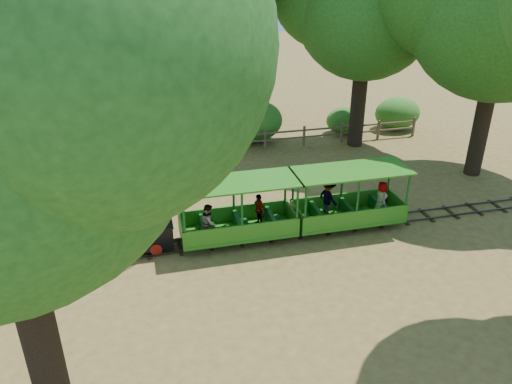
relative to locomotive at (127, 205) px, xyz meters
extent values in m
plane|color=olive|center=(5.49, -0.08, -1.72)|extent=(90.00, 90.00, 0.00)
cube|color=#3F3D3A|center=(5.49, -0.38, -1.65)|extent=(22.00, 0.05, 0.05)
cube|color=#3F3D3A|center=(5.49, 0.22, -1.65)|extent=(22.00, 0.05, 0.05)
cube|color=#382314|center=(5.49, -0.08, -1.70)|extent=(0.12, 1.00, 0.05)
cube|color=#382314|center=(0.49, -0.08, -1.70)|extent=(0.12, 1.00, 0.05)
cube|color=#382314|center=(10.49, -0.08, -1.70)|extent=(0.12, 1.00, 0.05)
cube|color=black|center=(0.16, -0.08, -1.44)|extent=(2.28, 0.73, 0.19)
cylinder|color=black|center=(-0.21, -0.08, -1.05)|extent=(1.45, 0.58, 0.58)
cylinder|color=black|center=(-0.78, -0.08, -0.53)|extent=(0.17, 0.17, 0.46)
sphere|color=#C18B2E|center=(-0.16, -0.08, -0.74)|extent=(0.27, 0.27, 0.27)
cylinder|color=#C18B2E|center=(-0.41, -0.08, -0.72)|extent=(0.10, 0.10, 0.10)
cube|color=black|center=(0.83, -0.08, -1.06)|extent=(0.93, 0.73, 0.57)
cube|color=black|center=(0.83, -0.08, -0.75)|extent=(0.98, 0.79, 0.04)
cone|color=black|center=(-1.09, -0.08, -1.46)|extent=(0.47, 0.66, 0.66)
cylinder|color=#C18B2E|center=(-0.96, -0.08, -0.95)|extent=(0.10, 0.15, 0.15)
cylinder|color=maroon|center=(-0.62, -0.45, -1.44)|extent=(0.37, 0.06, 0.37)
cylinder|color=maroon|center=(-0.62, 0.29, -1.44)|extent=(0.37, 0.06, 0.37)
cylinder|color=maroon|center=(0.05, -0.45, -1.44)|extent=(0.37, 0.06, 0.37)
cylinder|color=maroon|center=(0.05, 0.29, -1.44)|extent=(0.37, 0.06, 0.37)
cylinder|color=maroon|center=(0.73, -0.45, -1.44)|extent=(0.37, 0.06, 0.37)
cylinder|color=maroon|center=(0.73, 0.29, -1.44)|extent=(0.37, 0.06, 0.37)
sphere|color=white|center=(-0.67, -0.03, 0.06)|extent=(0.93, 0.93, 0.93)
sphere|color=white|center=(-0.26, 0.02, 0.42)|extent=(1.24, 1.24, 1.24)
sphere|color=white|center=(0.47, 0.07, 0.73)|extent=(1.04, 1.04, 1.04)
imported|color=silver|center=(0.80, 0.05, 0.21)|extent=(0.63, 0.79, 1.89)
cube|color=#2E7D1B|center=(3.45, -0.08, -1.38)|extent=(3.80, 1.45, 0.11)
cube|color=#125219|center=(3.45, -0.08, -1.51)|extent=(3.42, 0.56, 0.16)
cube|color=#2E7D1B|center=(3.45, -0.76, -1.04)|extent=(3.80, 0.07, 0.56)
cube|color=#2E7D1B|center=(3.45, 0.60, -1.04)|extent=(3.80, 0.07, 0.56)
cube|color=#2E7D1B|center=(3.45, -0.08, 0.41)|extent=(3.97, 1.62, 0.06)
cylinder|color=#125219|center=(1.64, -0.74, -0.48)|extent=(0.08, 0.08, 1.79)
cylinder|color=#125219|center=(1.64, 0.58, -0.48)|extent=(0.08, 0.08, 1.79)
cylinder|color=#125219|center=(5.26, -0.74, -0.48)|extent=(0.08, 0.08, 1.79)
cylinder|color=#125219|center=(5.26, 0.58, -0.48)|extent=(0.08, 0.08, 1.79)
cube|color=#125219|center=(2.31, -0.08, -1.10)|extent=(0.13, 1.23, 0.45)
cube|color=#125219|center=(3.45, -0.08, -1.10)|extent=(0.13, 1.23, 0.45)
cube|color=#125219|center=(4.59, -0.08, -1.10)|extent=(0.13, 1.23, 0.45)
cylinder|color=black|center=(2.23, -0.46, -1.47)|extent=(0.31, 0.07, 0.31)
cylinder|color=black|center=(2.23, 0.30, -1.47)|extent=(0.31, 0.07, 0.31)
cylinder|color=black|center=(4.66, -0.46, -1.47)|extent=(0.31, 0.07, 0.31)
cylinder|color=black|center=(4.66, 0.30, -1.47)|extent=(0.31, 0.07, 0.31)
imported|color=gray|center=(2.44, -0.43, -0.70)|extent=(0.60, 0.70, 1.25)
imported|color=gray|center=(4.20, 0.13, -0.75)|extent=(0.43, 0.71, 1.13)
cube|color=#2E7D1B|center=(7.34, -0.08, -1.38)|extent=(3.80, 1.45, 0.11)
cube|color=#125219|center=(7.34, -0.08, -1.51)|extent=(3.42, 0.56, 0.16)
cube|color=#2E7D1B|center=(7.34, -0.76, -1.04)|extent=(3.80, 0.07, 0.56)
cube|color=#2E7D1B|center=(7.34, 0.60, -1.04)|extent=(3.80, 0.07, 0.56)
cube|color=#2E7D1B|center=(7.34, -0.08, 0.41)|extent=(3.97, 1.62, 0.06)
cylinder|color=#125219|center=(5.53, -0.74, -0.48)|extent=(0.08, 0.08, 1.79)
cylinder|color=#125219|center=(5.53, 0.58, -0.48)|extent=(0.08, 0.08, 1.79)
cylinder|color=#125219|center=(9.15, -0.74, -0.48)|extent=(0.08, 0.08, 1.79)
cylinder|color=#125219|center=(9.15, 0.58, -0.48)|extent=(0.08, 0.08, 1.79)
cube|color=#125219|center=(6.20, -0.08, -1.10)|extent=(0.13, 1.23, 0.45)
cube|color=#125219|center=(7.34, -0.08, -1.10)|extent=(0.13, 1.23, 0.45)
cube|color=#125219|center=(8.48, -0.08, -1.10)|extent=(0.13, 1.23, 0.45)
cylinder|color=black|center=(6.13, -0.46, -1.47)|extent=(0.31, 0.07, 0.31)
cylinder|color=black|center=(6.13, 0.30, -1.47)|extent=(0.31, 0.07, 0.31)
cylinder|color=black|center=(8.56, -0.46, -1.47)|extent=(0.31, 0.07, 0.31)
cylinder|color=black|center=(8.56, 0.30, -1.47)|extent=(0.31, 0.07, 0.31)
imported|color=gray|center=(6.71, 0.23, -0.66)|extent=(0.77, 0.98, 1.33)
imported|color=gray|center=(8.48, -0.23, -0.69)|extent=(0.45, 0.65, 1.26)
cylinder|color=#2D2116|center=(-3.01, 5.92, 0.44)|extent=(0.70, 0.70, 4.33)
cylinder|color=#2D2116|center=(-3.01, 5.92, 3.85)|extent=(0.52, 0.53, 2.48)
cylinder|color=#2D2116|center=(3.49, 9.42, 0.56)|extent=(0.66, 0.66, 4.57)
cylinder|color=#2D2116|center=(3.49, 9.42, 4.15)|extent=(0.50, 0.50, 2.61)
cylinder|color=#2D2116|center=(10.99, 7.42, 0.03)|extent=(0.72, 0.72, 3.50)
cylinder|color=#2D2116|center=(10.99, 7.42, 2.78)|extent=(0.54, 0.54, 2.00)
sphere|color=#1E4F18|center=(10.99, 7.42, 4.74)|extent=(6.40, 6.40, 6.40)
cylinder|color=#2D2116|center=(14.49, 2.92, 0.14)|extent=(0.68, 0.68, 3.72)
cylinder|color=#2D2116|center=(14.49, 2.92, 3.06)|extent=(0.51, 0.51, 2.13)
sphere|color=#1E4F18|center=(14.49, 2.92, 5.24)|extent=(7.42, 7.42, 7.42)
cylinder|color=#2D2116|center=(-1.51, -6.58, 0.18)|extent=(0.64, 0.64, 3.81)
cylinder|color=#2D2116|center=(-1.51, -6.58, 3.18)|extent=(0.48, 0.48, 2.18)
sphere|color=#1E4F18|center=(0.07, -7.53, 6.00)|extent=(4.73, 4.73, 4.73)
cube|color=brown|center=(-3.51, 7.92, -1.22)|extent=(0.10, 0.10, 1.00)
cube|color=brown|center=(-1.51, 7.92, -1.22)|extent=(0.10, 0.10, 1.00)
cube|color=brown|center=(0.49, 7.92, -1.22)|extent=(0.10, 0.10, 1.00)
cube|color=brown|center=(2.49, 7.92, -1.22)|extent=(0.10, 0.10, 1.00)
cube|color=brown|center=(4.49, 7.92, -1.22)|extent=(0.10, 0.10, 1.00)
cube|color=brown|center=(6.49, 7.92, -1.22)|extent=(0.10, 0.10, 1.00)
cube|color=brown|center=(8.49, 7.92, -1.22)|extent=(0.10, 0.10, 1.00)
cube|color=brown|center=(10.49, 7.92, -1.22)|extent=(0.10, 0.10, 1.00)
cube|color=brown|center=(12.49, 7.92, -1.22)|extent=(0.10, 0.10, 1.00)
cube|color=brown|center=(14.49, 7.92, -1.22)|extent=(0.10, 0.10, 1.00)
cube|color=brown|center=(5.49, 7.92, -0.92)|extent=(18.00, 0.06, 0.08)
cube|color=brown|center=(5.49, 7.92, -1.27)|extent=(18.00, 0.06, 0.08)
ellipsoid|color=#2D6B1E|center=(0.78, 9.22, -0.88)|extent=(2.43, 1.87, 1.68)
ellipsoid|color=#2D6B1E|center=(6.22, 9.22, -0.68)|extent=(3.01, 2.31, 2.08)
ellipsoid|color=#2D6B1E|center=(11.19, 9.22, -1.03)|extent=(1.99, 1.53, 1.38)
ellipsoid|color=#2D6B1E|center=(14.22, 9.22, -0.87)|extent=(2.47, 1.90, 1.71)
camera|label=1|loc=(0.57, -14.11, 7.06)|focal=35.00mm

